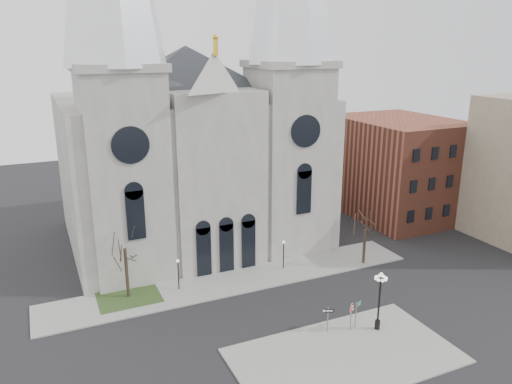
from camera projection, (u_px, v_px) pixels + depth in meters
name	position (u px, v px, depth m)	size (l,w,h in m)	color
ground	(283.00, 334.00, 43.30)	(160.00, 160.00, 0.00)	black
sidewalk_near	(345.00, 356.00, 40.10)	(18.00, 10.00, 0.14)	gray
sidewalk_far	(235.00, 280.00, 52.88)	(40.00, 6.00, 0.14)	gray
grass_patch	(129.00, 297.00, 49.39)	(6.00, 5.00, 0.18)	#29441D
cathedral	(195.00, 95.00, 57.99)	(33.00, 26.66, 54.00)	gray
bg_building_brick	(397.00, 167.00, 72.40)	(14.00, 18.00, 14.00)	brown
tree_left	(125.00, 246.00, 47.83)	(3.20, 3.20, 7.50)	black
tree_right	(366.00, 227.00, 55.83)	(3.20, 3.20, 6.00)	black
ped_lamp_left	(178.00, 269.00, 50.30)	(0.32, 0.32, 3.26)	black
ped_lamp_right	(284.00, 250.00, 55.05)	(0.32, 0.32, 3.26)	black
stop_sign	(351.00, 311.00, 43.04)	(0.92, 0.28, 2.64)	slate
globe_lamp	(380.00, 294.00, 42.81)	(1.51, 1.51, 5.40)	black
one_way_sign	(328.00, 316.00, 42.92)	(0.95, 0.45, 2.32)	slate
street_name_sign	(356.00, 313.00, 43.62)	(0.73, 0.37, 2.47)	slate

